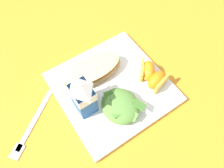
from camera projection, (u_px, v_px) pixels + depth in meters
name	position (u px, v px, depth m)	size (l,w,h in m)	color
ground	(112.00, 89.00, 0.59)	(3.00, 3.00, 0.00)	orange
white_plate	(112.00, 87.00, 0.58)	(0.28, 0.28, 0.02)	white
cheesy_pizza_bread	(92.00, 71.00, 0.58)	(0.08, 0.17, 0.04)	tan
green_salad_pile	(120.00, 106.00, 0.52)	(0.11, 0.10, 0.04)	#5B8E3D
milk_carton	(83.00, 96.00, 0.49)	(0.06, 0.04, 0.11)	#23569E
orange_wedge_front	(157.00, 80.00, 0.56)	(0.05, 0.07, 0.04)	orange
orange_wedge_middle	(147.00, 70.00, 0.58)	(0.07, 0.07, 0.04)	orange
metal_fork	(30.00, 128.00, 0.53)	(0.13, 0.16, 0.01)	silver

